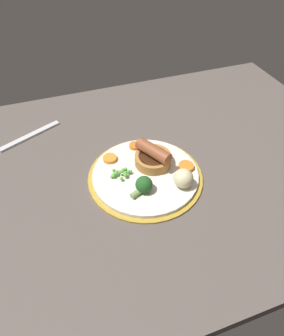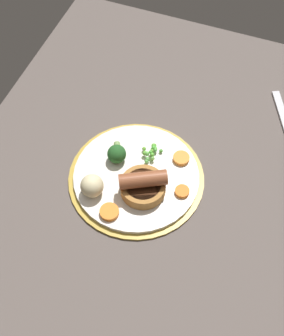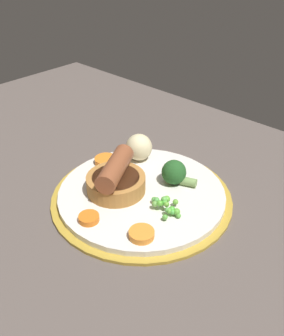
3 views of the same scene
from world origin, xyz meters
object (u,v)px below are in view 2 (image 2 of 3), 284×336
Objects in this scene: carrot_slice_5 at (181,158)px; carrot_slice_4 at (182,191)px; dinner_plate at (136,177)px; pea_pile at (151,152)px; broccoli_floret_near at (117,154)px; potato_chunk_0 at (92,186)px; carrot_slice_3 at (109,212)px; sausage_pudding at (143,185)px.

carrot_slice_4 is at bearing -160.72° from carrot_slice_5.
carrot_slice_4 reaches higher than dinner_plate.
broccoli_floret_near reaches higher than pea_pile.
potato_chunk_0 is at bearing 148.50° from pea_pile.
pea_pile is at bearing -10.65° from dinner_plate.
dinner_plate is at bearing -9.54° from carrot_slice_3.
pea_pile is 1.58× the size of carrot_slice_5.
pea_pile is 1.44× the size of carrot_slice_3.
dinner_plate is 5.16× the size of pea_pile.
sausage_pudding is 10.84cm from carrot_slice_5.
carrot_slice_3 is at bearing -6.70° from broccoli_floret_near.
sausage_pudding reaches higher than carrot_slice_3.
carrot_slice_4 is at bearing -69.87° from potato_chunk_0.
carrot_slice_4 is (-2.95, -14.90, -1.40)cm from broccoli_floret_near.
potato_chunk_0 is at bearing -31.45° from broccoli_floret_near.
carrot_slice_5 is at bearing -28.28° from carrot_slice_3.
sausage_pudding reaches higher than carrot_slice_5.
pea_pile is 10.83cm from carrot_slice_4.
carrot_slice_5 is (7.37, 2.58, 0.03)cm from carrot_slice_4.
potato_chunk_0 reaches higher than carrot_slice_5.
sausage_pudding is at bearing 107.10° from carrot_slice_4.
pea_pile is (8.59, 1.46, -1.17)cm from sausage_pudding.
sausage_pudding is at bearing -67.50° from potato_chunk_0.
pea_pile is at bearing -9.95° from carrot_slice_3.
dinner_plate is 6.03× the size of potato_chunk_0.
pea_pile is at bearing 99.41° from carrot_slice_5.
potato_chunk_0 is (-12.33, 7.56, 1.35)cm from pea_pile.
broccoli_floret_near reaches higher than dinner_plate.
sausage_pudding reaches higher than broccoli_floret_near.
carrot_slice_3 is at bearing -123.48° from potato_chunk_0.
broccoli_floret_near is at bearing 65.71° from dinner_plate.
sausage_pudding is 8.25cm from carrot_slice_3.
carrot_slice_5 is at bearing -47.20° from dinner_plate.
broccoli_floret_near is at bearing 78.81° from carrot_slice_4.
carrot_slice_4 is (9.18, -11.48, -0.06)cm from carrot_slice_3.
pea_pile is at bearing 71.72° from sausage_pudding.
dinner_plate is 6.05cm from pea_pile.
pea_pile reaches higher than dinner_plate.
sausage_pudding is 2.81× the size of carrot_slice_5.
carrot_slice_5 reaches higher than dinner_plate.
sausage_pudding is at bearing 33.19° from broccoli_floret_near.
dinner_plate is 4.96× the size of broccoli_floret_near.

